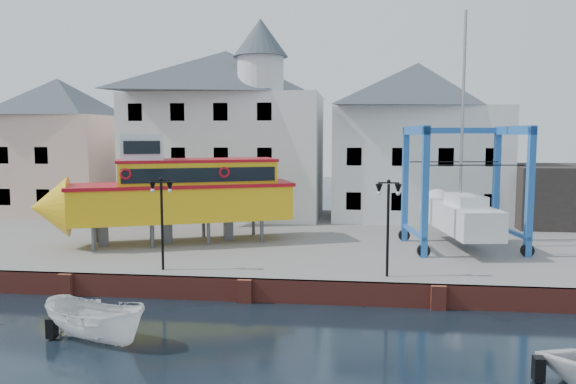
# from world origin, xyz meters

# --- Properties ---
(ground) EXTENTS (140.00, 140.00, 0.00)m
(ground) POSITION_xyz_m (0.00, 0.00, 0.00)
(ground) COLOR black
(ground) RESTS_ON ground
(hardstanding) EXTENTS (44.00, 22.00, 1.00)m
(hardstanding) POSITION_xyz_m (0.00, 11.00, 0.50)
(hardstanding) COLOR slate
(hardstanding) RESTS_ON ground
(quay_wall) EXTENTS (44.00, 0.47, 1.00)m
(quay_wall) POSITION_xyz_m (-0.00, 0.10, 0.50)
(quay_wall) COLOR maroon
(quay_wall) RESTS_ON ground
(building_pink) EXTENTS (8.00, 7.00, 10.30)m
(building_pink) POSITION_xyz_m (-18.00, 18.00, 6.15)
(building_pink) COLOR beige
(building_pink) RESTS_ON hardstanding
(building_white_main) EXTENTS (14.00, 8.30, 14.00)m
(building_white_main) POSITION_xyz_m (-4.87, 18.39, 7.34)
(building_white_main) COLOR white
(building_white_main) RESTS_ON hardstanding
(building_white_right) EXTENTS (12.00, 8.00, 11.20)m
(building_white_right) POSITION_xyz_m (9.00, 19.00, 6.60)
(building_white_right) COLOR white
(building_white_right) RESTS_ON hardstanding
(shed_dark) EXTENTS (8.00, 7.00, 4.00)m
(shed_dark) POSITION_xyz_m (19.00, 17.00, 3.00)
(shed_dark) COLOR black
(shed_dark) RESTS_ON hardstanding
(lamp_post_left) EXTENTS (1.12, 0.32, 4.20)m
(lamp_post_left) POSITION_xyz_m (-4.00, 1.20, 4.17)
(lamp_post_left) COLOR black
(lamp_post_left) RESTS_ON hardstanding
(lamp_post_right) EXTENTS (1.12, 0.32, 4.20)m
(lamp_post_right) POSITION_xyz_m (6.00, 1.20, 4.17)
(lamp_post_right) COLOR black
(lamp_post_right) RESTS_ON hardstanding
(tour_boat) EXTENTS (14.29, 8.33, 6.12)m
(tour_boat) POSITION_xyz_m (-5.82, 7.29, 3.89)
(tour_boat) COLOR #59595E
(tour_boat) RESTS_ON hardstanding
(travel_lift) EXTENTS (6.44, 8.53, 12.56)m
(travel_lift) POSITION_xyz_m (10.19, 8.47, 3.10)
(travel_lift) COLOR #2363B4
(travel_lift) RESTS_ON hardstanding
(motorboat_a) EXTENTS (4.59, 3.00, 1.66)m
(motorboat_a) POSITION_xyz_m (-4.23, -5.04, 0.00)
(motorboat_a) COLOR white
(motorboat_a) RESTS_ON ground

